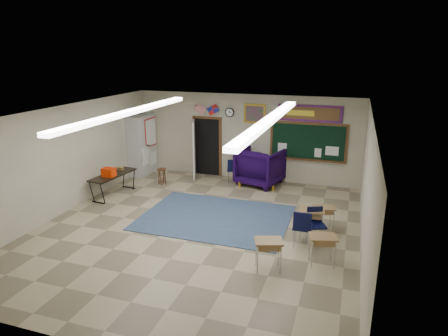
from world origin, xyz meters
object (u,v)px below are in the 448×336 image
(wingback_armchair, at_px, (260,166))
(wooden_stool, at_px, (162,176))
(student_desk_front_left, at_px, (311,222))
(folding_table, at_px, (113,184))
(student_desk_front_right, at_px, (324,217))

(wingback_armchair, relative_size, wooden_stool, 2.51)
(student_desk_front_left, relative_size, folding_table, 0.41)
(wooden_stool, bearing_deg, student_desk_front_right, -19.50)
(student_desk_front_right, bearing_deg, wooden_stool, 141.84)
(student_desk_front_left, height_order, wooden_stool, student_desk_front_left)
(student_desk_front_left, distance_m, wooden_stool, 5.85)
(student_desk_front_right, relative_size, wooden_stool, 1.14)
(wooden_stool, bearing_deg, folding_table, -123.82)
(wingback_armchair, relative_size, student_desk_front_left, 1.91)
(student_desk_front_left, bearing_deg, student_desk_front_right, 54.22)
(wingback_armchair, height_order, student_desk_front_right, wingback_armchair)
(wingback_armchair, distance_m, wooden_stool, 3.38)
(wingback_armchair, xyz_separation_m, student_desk_front_left, (2.12, -3.55, -0.22))
(folding_table, relative_size, wooden_stool, 3.17)
(student_desk_front_left, relative_size, student_desk_front_right, 1.15)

